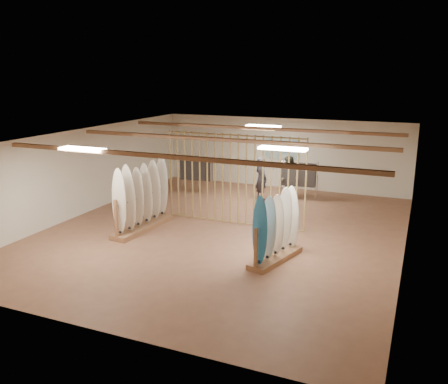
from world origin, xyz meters
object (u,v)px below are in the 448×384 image
at_px(rack_right, 276,237).
at_px(clothing_rack_b, 299,175).
at_px(rack_left, 142,207).
at_px(shopper_b, 289,175).
at_px(shopper_a, 261,176).
at_px(clothing_rack_a, 196,169).

xyz_separation_m(rack_right, clothing_rack_b, (-0.95, 5.93, 0.31)).
bearing_deg(rack_left, shopper_b, 62.54).
height_order(shopper_a, shopper_b, shopper_b).
distance_m(rack_left, clothing_rack_b, 6.19).
relative_size(rack_right, clothing_rack_a, 1.38).
relative_size(clothing_rack_a, shopper_b, 0.78).
xyz_separation_m(rack_left, shopper_a, (2.15, 4.63, 0.21)).
distance_m(rack_left, clothing_rack_a, 4.64).
xyz_separation_m(clothing_rack_b, shopper_a, (-1.26, -0.53, -0.03)).
bearing_deg(shopper_b, rack_left, -95.11).
distance_m(rack_left, shopper_b, 5.94).
xyz_separation_m(clothing_rack_a, shopper_a, (2.62, 0.02, -0.02)).
relative_size(clothing_rack_b, shopper_b, 0.79).
height_order(rack_right, shopper_b, shopper_b).
bearing_deg(clothing_rack_b, shopper_b, -170.19).
height_order(rack_right, clothing_rack_a, rack_right).
bearing_deg(clothing_rack_a, shopper_a, -4.97).
bearing_deg(shopper_a, shopper_b, -117.56).
bearing_deg(shopper_b, rack_right, -51.46).
bearing_deg(shopper_a, rack_left, 102.10).
xyz_separation_m(clothing_rack_a, shopper_b, (3.55, 0.47, -0.02)).
relative_size(rack_left, shopper_a, 1.40).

